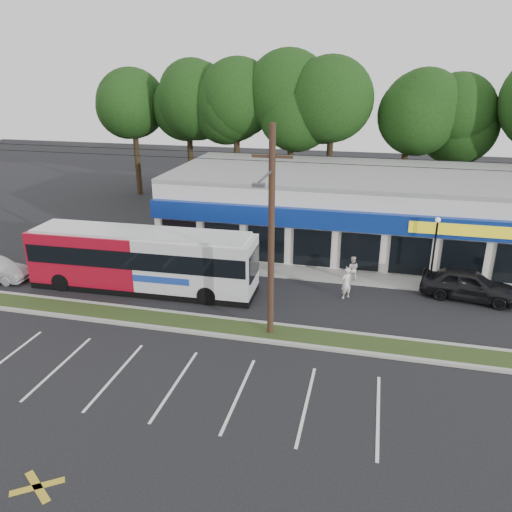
{
  "coord_description": "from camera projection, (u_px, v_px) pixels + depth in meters",
  "views": [
    {
      "loc": [
        7.39,
        -19.98,
        12.1
      ],
      "look_at": [
        1.32,
        5.0,
        2.45
      ],
      "focal_mm": 35.0,
      "sensor_mm": 36.0,
      "label": 1
    }
  ],
  "objects": [
    {
      "name": "curb_south",
      "position": [
        206.0,
        334.0,
        24.17
      ],
      "size": [
        40.0,
        0.25,
        0.14
      ],
      "primitive_type": "cube",
      "color": "#9E9E93",
      "rests_on": "ground"
    },
    {
      "name": "car_dark",
      "position": [
        468.0,
        284.0,
        27.78
      ],
      "size": [
        5.3,
        2.84,
        1.71
      ],
      "primitive_type": "imported",
      "rotation": [
        0.0,
        0.0,
        1.4
      ],
      "color": "black",
      "rests_on": "ground"
    },
    {
      "name": "curb_north",
      "position": [
        217.0,
        318.0,
        25.72
      ],
      "size": [
        40.0,
        0.25,
        0.14
      ],
      "primitive_type": "cube",
      "color": "#9E9E93",
      "rests_on": "ground"
    },
    {
      "name": "pedestrian_a",
      "position": [
        346.0,
        283.0,
        27.82
      ],
      "size": [
        0.78,
        0.76,
        1.81
      ],
      "primitive_type": "imported",
      "rotation": [
        0.0,
        0.0,
        3.88
      ],
      "color": "silver",
      "rests_on": "ground"
    },
    {
      "name": "tree_line",
      "position": [
        342.0,
        114.0,
        43.87
      ],
      "size": [
        46.76,
        6.76,
        11.83
      ],
      "color": "black",
      "rests_on": "ground"
    },
    {
      "name": "utility_pole",
      "position": [
        267.0,
        228.0,
        22.37
      ],
      "size": [
        50.0,
        2.77,
        10.0
      ],
      "color": "black",
      "rests_on": "ground"
    },
    {
      "name": "strip_mall",
      "position": [
        347.0,
        207.0,
        36.39
      ],
      "size": [
        25.0,
        12.55,
        5.3
      ],
      "color": "#BBB5AD",
      "rests_on": "ground"
    },
    {
      "name": "grass_strip",
      "position": [
        212.0,
        326.0,
        24.95
      ],
      "size": [
        40.0,
        1.6,
        0.12
      ],
      "primitive_type": "cube",
      "color": "#213114",
      "rests_on": "ground"
    },
    {
      "name": "ground",
      "position": [
        205.0,
        336.0,
        24.06
      ],
      "size": [
        120.0,
        120.0,
        0.0
      ],
      "primitive_type": "plane",
      "color": "black",
      "rests_on": "ground"
    },
    {
      "name": "lamp_post",
      "position": [
        435.0,
        244.0,
        28.69
      ],
      "size": [
        0.3,
        0.3,
        4.25
      ],
      "color": "black",
      "rests_on": "ground"
    },
    {
      "name": "metrobus",
      "position": [
        142.0,
        259.0,
        28.66
      ],
      "size": [
        13.27,
        3.16,
        3.54
      ],
      "rotation": [
        0.0,
        0.0,
        0.03
      ],
      "color": "maroon",
      "rests_on": "ground"
    },
    {
      "name": "sidewalk",
      "position": [
        328.0,
        275.0,
        31.12
      ],
      "size": [
        32.0,
        2.2,
        0.1
      ],
      "primitive_type": "cube",
      "color": "#9E9E93",
      "rests_on": "ground"
    },
    {
      "name": "pedestrian_b",
      "position": [
        352.0,
        269.0,
        30.09
      ],
      "size": [
        0.8,
        0.64,
        1.59
      ],
      "primitive_type": "imported",
      "rotation": [
        0.0,
        0.0,
        3.19
      ],
      "color": "silver",
      "rests_on": "ground"
    }
  ]
}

